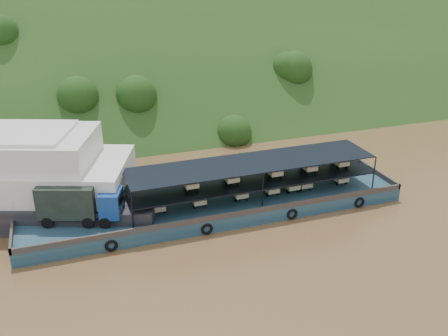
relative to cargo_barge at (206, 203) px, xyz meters
name	(u,v)px	position (x,y,z in m)	size (l,w,h in m)	color
ground	(255,208)	(4.66, -0.44, -1.15)	(160.00, 160.00, 0.00)	brown
hillside	(167,107)	(4.66, 35.56, -1.15)	(140.00, 28.00, 28.00)	#1B3C15
cargo_barge	(206,203)	(0.00, 0.00, 0.00)	(35.00, 7.18, 4.65)	#15334A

